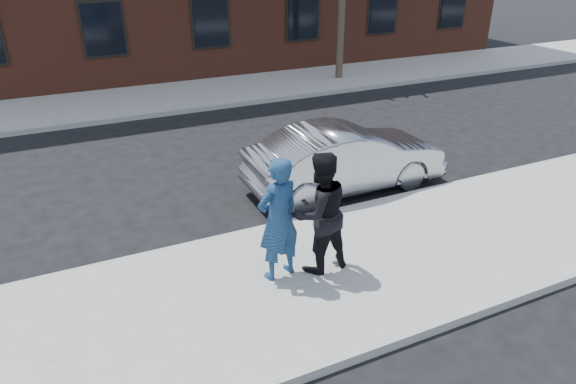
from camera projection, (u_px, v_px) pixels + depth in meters
ground at (429, 242)px, 9.28m from camera, size 100.00×100.00×0.00m
near_sidewalk at (439, 245)px, 9.05m from camera, size 50.00×3.50×0.15m
near_curb at (381, 202)px, 10.51m from camera, size 50.00×0.10×0.15m
far_sidewalk at (226, 91)px, 18.40m from camera, size 50.00×3.50×0.15m
far_curb at (244, 103)px, 16.94m from camera, size 50.00×0.10×0.15m
silver_sedan at (346, 158)px, 10.97m from camera, size 4.35×1.52×1.43m
man_hoodie at (278, 219)px, 7.67m from camera, size 0.81×0.62×1.99m
man_peacoat at (320, 213)px, 7.86m from camera, size 1.02×0.83×1.99m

